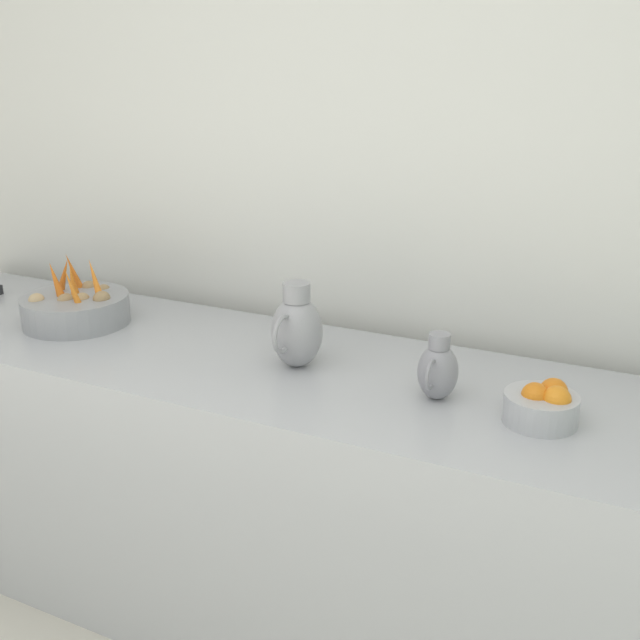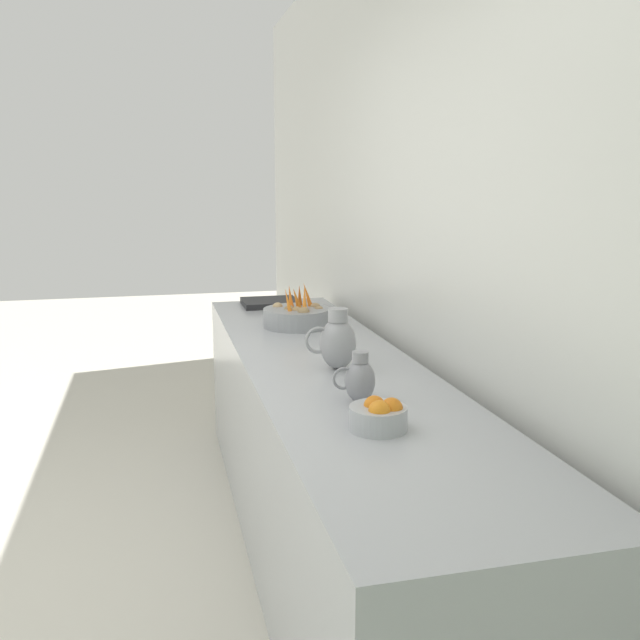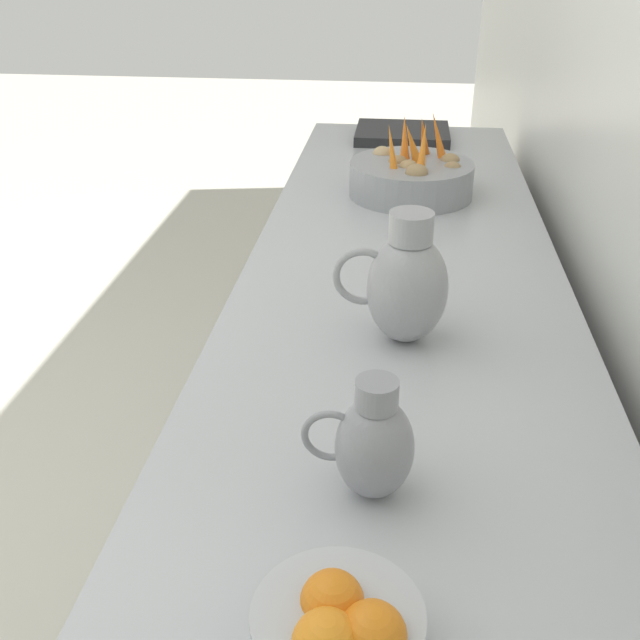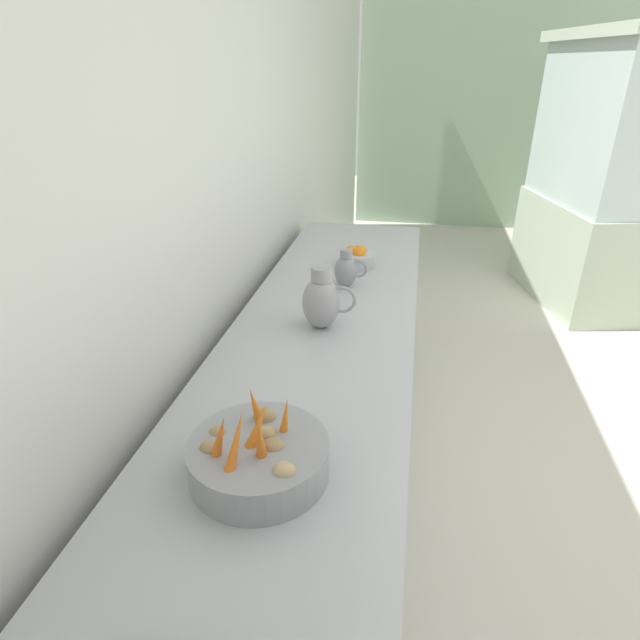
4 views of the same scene
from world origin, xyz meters
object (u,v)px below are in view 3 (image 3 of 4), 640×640
Objects in this scene: metal_pitcher_short at (373,444)px; metal_pitcher_tall at (406,284)px; orange_bowl at (339,634)px; vegetable_colander at (412,177)px.

metal_pitcher_tall is at bearing -94.89° from metal_pitcher_short.
vegetable_colander is at bearing -92.45° from orange_bowl.
orange_bowl is (0.07, 1.56, -0.01)m from vegetable_colander.
vegetable_colander is at bearing -92.09° from metal_pitcher_short.
metal_pitcher_short is (-0.02, -0.28, 0.03)m from orange_bowl.
metal_pitcher_short is (0.05, 1.29, 0.03)m from vegetable_colander.
metal_pitcher_short is (0.04, 0.44, -0.03)m from metal_pitcher_tall.
orange_bowl is 0.72m from metal_pitcher_tall.
metal_pitcher_short is at bearing 87.91° from vegetable_colander.
vegetable_colander reaches higher than orange_bowl.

